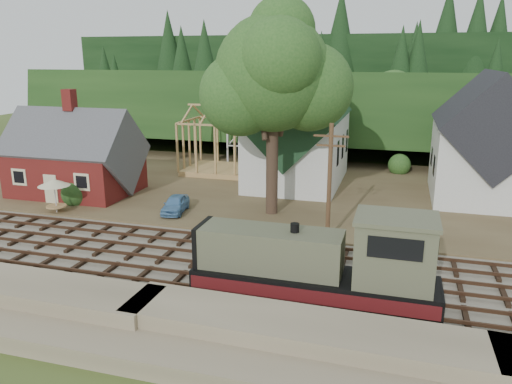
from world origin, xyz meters
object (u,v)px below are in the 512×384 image
(car_blue, at_px, (175,204))
(car_red, at_px, (481,196))
(locomotive, at_px, (323,265))
(car_green, at_px, (70,177))
(patio_set, at_px, (54,184))

(car_blue, relative_size, car_red, 0.82)
(locomotive, bearing_deg, car_green, 148.13)
(patio_set, bearing_deg, locomotive, -21.14)
(locomotive, xyz_separation_m, car_red, (9.91, 20.20, -1.16))
(car_blue, relative_size, car_green, 1.05)
(car_red, bearing_deg, patio_set, 104.63)
(locomotive, xyz_separation_m, patio_set, (-21.99, 8.50, 0.44))
(car_red, bearing_deg, car_blue, 106.13)
(car_red, bearing_deg, locomotive, 148.36)
(car_blue, bearing_deg, car_green, 148.37)
(car_blue, bearing_deg, car_red, 12.13)
(locomotive, height_order, car_blue, locomotive)
(car_green, distance_m, patio_set, 9.39)
(car_green, xyz_separation_m, patio_set, (4.59, -8.02, 1.65))
(locomotive, distance_m, patio_set, 23.58)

